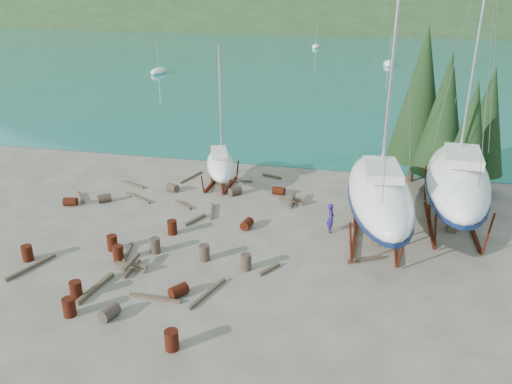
% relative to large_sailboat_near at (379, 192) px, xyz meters
% --- Properties ---
extents(ground, '(600.00, 600.00, 0.00)m').
position_rel_large_sailboat_near_xyz_m(ground, '(-8.47, -3.48, -2.94)').
color(ground, '#5C5348').
rests_on(ground, ground).
extents(bay_water, '(700.00, 700.00, 0.00)m').
position_rel_large_sailboat_near_xyz_m(bay_water, '(-8.47, 311.52, -2.94)').
color(bay_water, '#187B78').
rests_on(bay_water, ground).
extents(far_hill, '(800.00, 360.00, 110.00)m').
position_rel_large_sailboat_near_xyz_m(far_hill, '(-8.47, 316.52, -2.94)').
color(far_hill, '#23341A').
rests_on(far_hill, ground).
extents(far_house_left, '(6.60, 5.60, 5.60)m').
position_rel_large_sailboat_near_xyz_m(far_house_left, '(-68.47, 186.52, -0.02)').
color(far_house_left, beige).
rests_on(far_house_left, ground).
extents(far_house_center, '(6.60, 5.60, 5.60)m').
position_rel_large_sailboat_near_xyz_m(far_house_center, '(-28.47, 186.52, -0.02)').
color(far_house_center, beige).
rests_on(far_house_center, ground).
extents(far_house_right, '(6.60, 5.60, 5.60)m').
position_rel_large_sailboat_near_xyz_m(far_house_right, '(21.53, 186.52, -0.02)').
color(far_house_right, beige).
rests_on(far_house_right, ground).
extents(cypress_near_right, '(3.60, 3.60, 10.00)m').
position_rel_large_sailboat_near_xyz_m(cypress_near_right, '(4.03, 8.52, 2.85)').
color(cypress_near_right, black).
rests_on(cypress_near_right, ground).
extents(cypress_mid_right, '(3.06, 3.06, 8.50)m').
position_rel_large_sailboat_near_xyz_m(cypress_mid_right, '(5.53, 6.52, 1.98)').
color(cypress_mid_right, black).
rests_on(cypress_mid_right, ground).
extents(cypress_back_left, '(4.14, 4.14, 11.50)m').
position_rel_large_sailboat_near_xyz_m(cypress_back_left, '(2.53, 10.52, 3.72)').
color(cypress_back_left, black).
rests_on(cypress_back_left, ground).
extents(cypress_far_right, '(3.24, 3.24, 9.00)m').
position_rel_large_sailboat_near_xyz_m(cypress_far_right, '(7.03, 9.52, 2.27)').
color(cypress_far_right, black).
rests_on(cypress_far_right, ground).
extents(moored_boat_left, '(2.00, 5.00, 6.05)m').
position_rel_large_sailboat_near_xyz_m(moored_boat_left, '(-38.47, 56.52, -2.56)').
color(moored_boat_left, white).
rests_on(moored_boat_left, ground).
extents(moored_boat_mid, '(2.00, 5.00, 6.05)m').
position_rel_large_sailboat_near_xyz_m(moored_boat_mid, '(1.53, 76.52, -2.56)').
color(moored_boat_mid, white).
rests_on(moored_boat_mid, ground).
extents(moored_boat_far, '(2.00, 5.00, 6.05)m').
position_rel_large_sailboat_near_xyz_m(moored_boat_far, '(-16.47, 106.52, -2.56)').
color(moored_boat_far, white).
rests_on(moored_boat_far, ground).
extents(large_sailboat_near, '(4.80, 11.93, 18.27)m').
position_rel_large_sailboat_near_xyz_m(large_sailboat_near, '(0.00, 0.00, 0.00)').
color(large_sailboat_near, white).
rests_on(large_sailboat_near, ground).
extents(large_sailboat_far, '(4.37, 12.38, 19.23)m').
position_rel_large_sailboat_near_xyz_m(large_sailboat_far, '(4.53, 2.74, 0.20)').
color(large_sailboat_far, white).
rests_on(large_sailboat_far, ground).
extents(small_sailboat_shore, '(4.10, 6.71, 10.26)m').
position_rel_large_sailboat_near_xyz_m(small_sailboat_shore, '(-11.42, 6.20, -1.24)').
color(small_sailboat_shore, white).
rests_on(small_sailboat_shore, ground).
extents(worker, '(0.59, 0.76, 1.83)m').
position_rel_large_sailboat_near_xyz_m(worker, '(-2.68, 0.30, -2.02)').
color(worker, navy).
rests_on(worker, ground).
extents(drum_0, '(0.58, 0.58, 0.88)m').
position_rel_large_sailboat_near_xyz_m(drum_0, '(-18.33, -6.98, -2.50)').
color(drum_0, '#4F1D0D').
rests_on(drum_0, ground).
extents(drum_1, '(0.80, 1.01, 0.58)m').
position_rel_large_sailboat_near_xyz_m(drum_1, '(-11.45, -10.66, -2.65)').
color(drum_1, '#2D2823').
rests_on(drum_1, ground).
extents(drum_2, '(0.99, 0.77, 0.58)m').
position_rel_large_sailboat_near_xyz_m(drum_2, '(-20.31, 0.23, -2.65)').
color(drum_2, '#4F1D0D').
rests_on(drum_2, ground).
extents(drum_3, '(0.58, 0.58, 0.88)m').
position_rel_large_sailboat_near_xyz_m(drum_3, '(-13.30, -10.90, -2.50)').
color(drum_3, '#4F1D0D').
rests_on(drum_3, ground).
extents(drum_4, '(0.95, 0.69, 0.58)m').
position_rel_large_sailboat_near_xyz_m(drum_4, '(-6.86, 5.46, -2.65)').
color(drum_4, '#4F1D0D').
rests_on(drum_4, ground).
extents(drum_5, '(0.58, 0.58, 0.88)m').
position_rel_large_sailboat_near_xyz_m(drum_5, '(-9.01, -4.73, -2.50)').
color(drum_5, '#2D2823').
rests_on(drum_5, ground).
extents(drum_6, '(0.71, 0.96, 0.58)m').
position_rel_large_sailboat_near_xyz_m(drum_6, '(-7.73, -0.40, -2.65)').
color(drum_6, '#4F1D0D').
rests_on(drum_6, ground).
extents(drum_7, '(0.58, 0.58, 0.88)m').
position_rel_large_sailboat_near_xyz_m(drum_7, '(-7.94, -11.98, -2.50)').
color(drum_7, '#4F1D0D').
rests_on(drum_7, ground).
extents(drum_8, '(0.58, 0.58, 0.88)m').
position_rel_large_sailboat_near_xyz_m(drum_8, '(-14.44, -4.82, -2.50)').
color(drum_8, '#4F1D0D').
rests_on(drum_8, ground).
extents(drum_9, '(1.05, 0.91, 0.58)m').
position_rel_large_sailboat_near_xyz_m(drum_9, '(-14.53, 4.30, -2.65)').
color(drum_9, '#2D2823').
rests_on(drum_9, ground).
extents(drum_10, '(0.58, 0.58, 0.88)m').
position_rel_large_sailboat_near_xyz_m(drum_10, '(-13.53, -5.86, -2.50)').
color(drum_10, '#4F1D0D').
rests_on(drum_10, ground).
extents(drum_11, '(1.01, 1.05, 0.58)m').
position_rel_large_sailboat_near_xyz_m(drum_11, '(-9.90, 4.69, -2.65)').
color(drum_11, '#2D2823').
rests_on(drum_11, ground).
extents(drum_12, '(0.98, 1.05, 0.58)m').
position_rel_large_sailboat_near_xyz_m(drum_12, '(-9.10, -8.30, -2.65)').
color(drum_12, '#4F1D0D').
rests_on(drum_12, ground).
extents(drum_13, '(0.58, 0.58, 0.88)m').
position_rel_large_sailboat_near_xyz_m(drum_13, '(-13.78, -9.58, -2.50)').
color(drum_13, '#4F1D0D').
rests_on(drum_13, ground).
extents(drum_14, '(0.58, 0.58, 0.88)m').
position_rel_large_sailboat_near_xyz_m(drum_14, '(-11.91, -2.19, -2.50)').
color(drum_14, '#4F1D0D').
rests_on(drum_14, ground).
extents(drum_15, '(1.05, 1.00, 0.58)m').
position_rel_large_sailboat_near_xyz_m(drum_15, '(-18.38, 1.33, -2.65)').
color(drum_15, '#2D2823').
rests_on(drum_15, ground).
extents(drum_16, '(0.58, 0.58, 0.88)m').
position_rel_large_sailboat_near_xyz_m(drum_16, '(-11.96, -4.57, -2.50)').
color(drum_16, '#2D2823').
rests_on(drum_16, ground).
extents(drum_17, '(0.58, 0.58, 0.88)m').
position_rel_large_sailboat_near_xyz_m(drum_17, '(-6.57, -5.18, -2.50)').
color(drum_17, '#2D2823').
rests_on(drum_17, ground).
extents(timber_0, '(0.87, 2.80, 0.14)m').
position_rel_large_sailboat_near_xyz_m(timber_0, '(-14.18, 7.23, -2.87)').
color(timber_0, brown).
rests_on(timber_0, ground).
extents(timber_1, '(1.92, 1.15, 0.19)m').
position_rel_large_sailboat_near_xyz_m(timber_1, '(-0.52, -2.85, -2.85)').
color(timber_1, brown).
rests_on(timber_1, ground).
extents(timber_2, '(1.48, 1.76, 0.19)m').
position_rel_large_sailboat_near_xyz_m(timber_2, '(-20.30, 1.47, -2.85)').
color(timber_2, brown).
rests_on(timber_2, ground).
extents(timber_3, '(2.64, 0.21, 0.15)m').
position_rel_large_sailboat_near_xyz_m(timber_3, '(-10.08, -8.86, -2.87)').
color(timber_3, brown).
rests_on(timber_3, ground).
extents(timber_4, '(1.52, 1.16, 0.17)m').
position_rel_large_sailboat_near_xyz_m(timber_4, '(-12.79, 1.92, -2.86)').
color(timber_4, brown).
rests_on(timber_4, ground).
extents(timber_5, '(1.01, 2.84, 0.16)m').
position_rel_large_sailboat_near_xyz_m(timber_5, '(-7.79, -7.92, -2.86)').
color(timber_5, brown).
rests_on(timber_5, ground).
extents(timber_6, '(1.61, 0.70, 0.19)m').
position_rel_large_sailboat_near_xyz_m(timber_6, '(-8.04, 8.82, -2.85)').
color(timber_6, brown).
rests_on(timber_6, ground).
extents(timber_7, '(0.92, 1.39, 0.17)m').
position_rel_large_sailboat_near_xyz_m(timber_7, '(-5.34, -5.06, -2.85)').
color(timber_7, brown).
rests_on(timber_7, ground).
extents(timber_8, '(0.88, 1.80, 0.19)m').
position_rel_large_sailboat_near_xyz_m(timber_8, '(-11.19, -0.21, -2.85)').
color(timber_8, brown).
rests_on(timber_8, ground).
extents(timber_9, '(2.15, 0.62, 0.15)m').
position_rel_large_sailboat_near_xyz_m(timber_9, '(-10.35, 7.19, -2.87)').
color(timber_9, brown).
rests_on(timber_9, ground).
extents(timber_10, '(0.77, 2.33, 0.16)m').
position_rel_large_sailboat_near_xyz_m(timber_10, '(-10.55, 1.35, -2.86)').
color(timber_10, brown).
rests_on(timber_10, ground).
extents(timber_12, '(0.67, 2.03, 0.17)m').
position_rel_large_sailboat_near_xyz_m(timber_12, '(-13.42, -5.04, -2.86)').
color(timber_12, brown).
rests_on(timber_12, ground).
extents(timber_14, '(1.06, 2.95, 0.18)m').
position_rel_large_sailboat_near_xyz_m(timber_14, '(-17.63, -7.73, -2.85)').
color(timber_14, brown).
rests_on(timber_14, ground).
extents(timber_15, '(2.32, 1.11, 0.15)m').
position_rel_large_sailboat_near_xyz_m(timber_15, '(-17.94, 4.74, -2.87)').
color(timber_15, brown).
rests_on(timber_15, ground).
extents(timber_16, '(0.56, 2.77, 0.23)m').
position_rel_large_sailboat_near_xyz_m(timber_16, '(-13.25, -8.80, -2.83)').
color(timber_16, brown).
rests_on(timber_16, ground).
extents(timber_17, '(2.40, 1.38, 0.16)m').
position_rel_large_sailboat_near_xyz_m(timber_17, '(-16.36, 2.36, -2.86)').
color(timber_17, brown).
rests_on(timber_17, ground).
extents(timber_pile_fore, '(1.80, 1.80, 0.60)m').
position_rel_large_sailboat_near_xyz_m(timber_pile_fore, '(-12.39, -6.67, -2.64)').
color(timber_pile_fore, brown).
rests_on(timber_pile_fore, ground).
extents(timber_pile_aft, '(1.80, 1.80, 0.60)m').
position_rel_large_sailboat_near_xyz_m(timber_pile_aft, '(-5.64, 4.02, -2.64)').
color(timber_pile_aft, brown).
rests_on(timber_pile_aft, ground).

